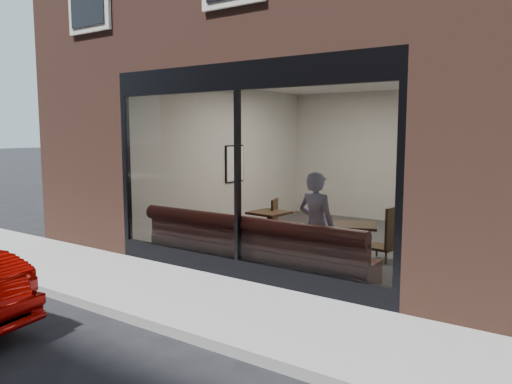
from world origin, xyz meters
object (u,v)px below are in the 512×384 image
Objects in this scene: cafe_table_left at (269,213)px; cafe_table_right at (355,225)px; cafe_chair_right at (381,247)px; banquette at (253,259)px; cafe_chair_left at (265,235)px; person at (316,226)px.

cafe_table_right reaches higher than cafe_table_left.
cafe_table_right is 1.43× the size of cafe_chair_right.
cafe_table_right reaches higher than cafe_chair_right.
cafe_chair_left is at bearing 118.09° from banquette.
cafe_chair_right is at bearing -99.77° from person.
cafe_chair_right is (0.12, 0.86, -0.50)m from cafe_table_right.
cafe_chair_right is (0.41, 1.59, -0.58)m from person.
cafe_table_right is at bearing 37.70° from banquette.
cafe_chair_left is (-2.06, 0.51, -0.50)m from cafe_table_right.
cafe_chair_left is at bearing -30.33° from person.
banquette is 2.30m from cafe_chair_right.
person is at bearing -33.31° from cafe_table_left.
cafe_chair_left is 2.20m from cafe_chair_right.
banquette is 8.63× the size of cafe_chair_right.
cafe_table_right is 1.49× the size of cafe_chair_left.
cafe_chair_left and cafe_chair_right have the same top height.
person is 3.52× the size of cafe_chair_right.
cafe_chair_left is 0.96× the size of cafe_chair_right.
person is 1.79m from cafe_table_left.
banquette is at bearing -142.30° from cafe_table_right.
cafe_table_right reaches higher than banquette.
cafe_table_right is (1.79, -0.25, 0.00)m from cafe_table_left.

